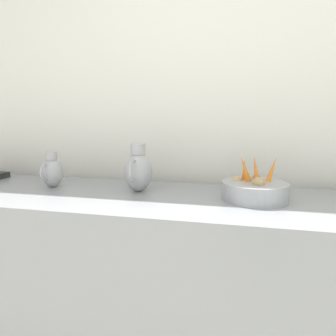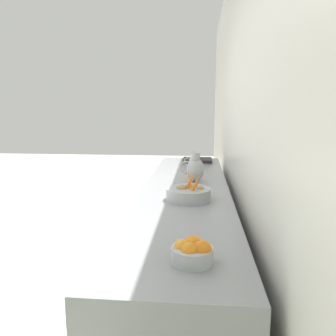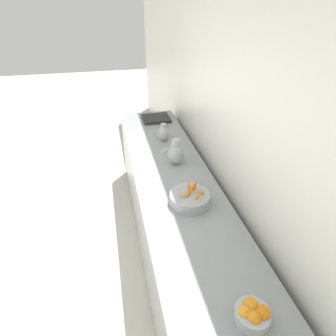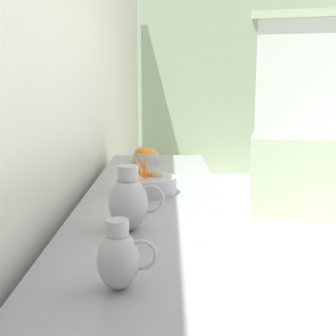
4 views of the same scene
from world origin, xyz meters
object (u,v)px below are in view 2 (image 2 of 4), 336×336
Objects in this scene: orange_bowl at (192,252)px; metal_pitcher_short at (194,162)px; vegetable_colander at (189,193)px; metal_pitcher_tall at (195,169)px.

orange_bowl is 0.90× the size of metal_pitcher_short.
vegetable_colander reaches higher than metal_pitcher_short.
orange_bowl is 1.54m from metal_pitcher_tall.
metal_pitcher_short is (-0.02, -1.10, 0.04)m from vegetable_colander.
metal_pitcher_tall is (-0.04, -0.59, 0.06)m from vegetable_colander.
orange_bowl is at bearing 90.43° from metal_pitcher_tall.
vegetable_colander is 1.10m from metal_pitcher_short.
metal_pitcher_short is (0.03, -2.04, 0.04)m from orange_bowl.
orange_bowl is (-0.05, 0.95, -0.00)m from vegetable_colander.
metal_pitcher_tall reaches higher than orange_bowl.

